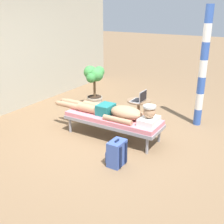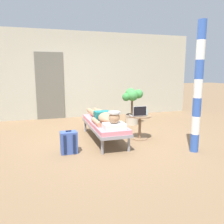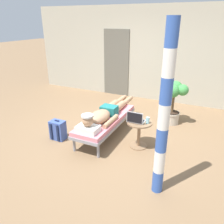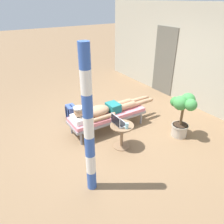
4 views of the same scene
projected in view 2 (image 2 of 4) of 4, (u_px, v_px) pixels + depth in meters
name	position (u px, v px, depth m)	size (l,w,h in m)	color
ground_plane	(106.00, 139.00, 5.02)	(40.00, 40.00, 0.00)	#846647
house_wall_back	(81.00, 75.00, 7.30)	(7.60, 0.20, 2.70)	#B2AD99
house_door_panel	(50.00, 86.00, 6.97)	(0.84, 0.03, 2.04)	#625F54
lounge_chair	(104.00, 125.00, 4.86)	(0.61, 1.83, 0.42)	gray
person_reclining	(104.00, 117.00, 4.79)	(0.53, 2.17, 0.33)	white
side_table	(140.00, 123.00, 4.96)	(0.48, 0.48, 0.52)	#8C6B4C
laptop	(138.00, 113.00, 4.85)	(0.31, 0.24, 0.23)	silver
drink_glass	(146.00, 112.00, 4.97)	(0.06, 0.06, 0.12)	#99D8E5
backpack	(69.00, 143.00, 4.12)	(0.30, 0.26, 0.42)	#3F59A5
potted_plant	(132.00, 102.00, 6.27)	(0.61, 0.50, 1.01)	#BFB29E
porch_post	(198.00, 89.00, 4.03)	(0.15, 0.15, 2.33)	#3359B2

